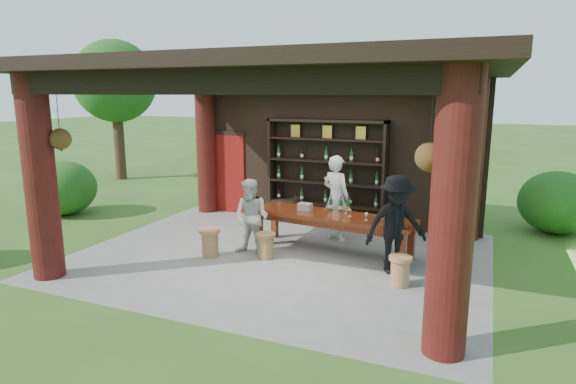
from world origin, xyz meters
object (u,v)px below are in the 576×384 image
at_px(stool_near_left, 266,245).
at_px(host, 336,198).
at_px(stool_near_right, 400,270).
at_px(wine_shelf, 326,173).
at_px(guest_man, 396,225).
at_px(napkin_basket, 305,207).
at_px(tasting_table, 332,220).
at_px(guest_woman, 252,217).
at_px(stool_far_left, 210,242).

height_order(stool_near_left, host, host).
distance_m(stool_near_left, stool_near_right, 2.54).
xyz_separation_m(wine_shelf, stool_near_right, (2.24, -3.03, -0.96)).
distance_m(stool_near_left, guest_man, 2.40).
bearing_deg(napkin_basket, stool_near_left, -115.77).
bearing_deg(host, wine_shelf, -38.69).
xyz_separation_m(tasting_table, napkin_basket, (-0.58, 0.08, 0.19)).
height_order(wine_shelf, guest_woman, wine_shelf).
height_order(stool_far_left, napkin_basket, napkin_basket).
relative_size(guest_woman, guest_man, 0.86).
distance_m(wine_shelf, stool_near_left, 2.84).
xyz_separation_m(stool_near_left, stool_far_left, (-1.02, -0.30, 0.02)).
relative_size(tasting_table, stool_far_left, 6.21).
relative_size(stool_near_right, guest_man, 0.29).
height_order(stool_near_left, stool_near_right, stool_near_right).
distance_m(tasting_table, stool_far_left, 2.33).
distance_m(tasting_table, stool_near_right, 1.95).
height_order(stool_near_right, guest_man, guest_man).
distance_m(stool_near_left, stool_far_left, 1.06).
relative_size(wine_shelf, stool_near_right, 5.66).
bearing_deg(wine_shelf, tasting_table, -68.22).
bearing_deg(tasting_table, stool_near_right, -37.97).
bearing_deg(tasting_table, stool_near_left, -141.30).
xyz_separation_m(stool_far_left, napkin_basket, (1.44, 1.19, 0.55)).
height_order(stool_near_left, stool_far_left, stool_far_left).
relative_size(stool_near_left, napkin_basket, 1.83).
bearing_deg(napkin_basket, guest_man, -19.99).
bearing_deg(stool_near_right, host, 129.94).
bearing_deg(guest_man, stool_near_left, 149.58).
distance_m(stool_near_left, guest_woman, 0.59).
bearing_deg(napkin_basket, host, 61.72).
distance_m(wine_shelf, guest_woman, 2.68).
relative_size(tasting_table, guest_man, 1.92).
distance_m(stool_near_right, host, 2.69).
distance_m(tasting_table, napkin_basket, 0.61).
height_order(wine_shelf, napkin_basket, wine_shelf).
height_order(tasting_table, host, host).
xyz_separation_m(stool_far_left, guest_woman, (0.68, 0.39, 0.45)).
height_order(host, napkin_basket, host).
relative_size(tasting_table, guest_woman, 2.23).
relative_size(stool_near_right, guest_woman, 0.34).
xyz_separation_m(stool_near_left, guest_woman, (-0.34, 0.09, 0.47)).
bearing_deg(tasting_table, napkin_basket, 172.05).
bearing_deg(tasting_table, host, 101.88).
bearing_deg(guest_woman, tasting_table, 31.67).
bearing_deg(guest_man, wine_shelf, 94.49).
bearing_deg(guest_man, tasting_table, 119.81).
relative_size(host, guest_woman, 1.22).
bearing_deg(host, tasting_table, 124.21).
bearing_deg(wine_shelf, host, -61.02).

